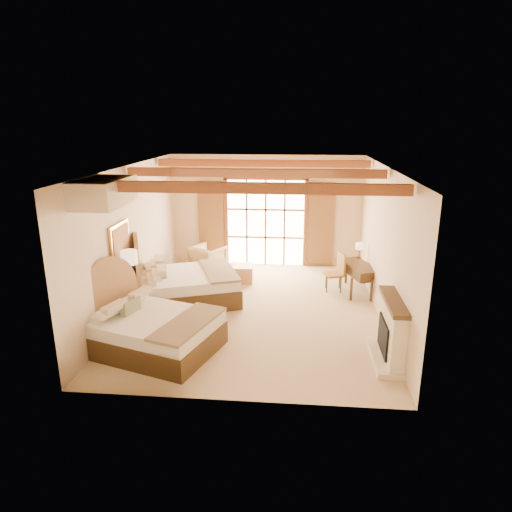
# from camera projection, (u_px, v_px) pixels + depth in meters

# --- Properties ---
(floor) EXTENTS (7.00, 7.00, 0.00)m
(floor) POSITION_uv_depth(u_px,v_px,m) (255.00, 310.00, 10.34)
(floor) COLOR #CAB387
(floor) RESTS_ON ground
(wall_back) EXTENTS (5.50, 0.00, 5.50)m
(wall_back) POSITION_uv_depth(u_px,v_px,m) (266.00, 211.00, 13.22)
(wall_back) COLOR beige
(wall_back) RESTS_ON ground
(wall_left) EXTENTS (0.00, 7.00, 7.00)m
(wall_left) POSITION_uv_depth(u_px,v_px,m) (131.00, 239.00, 10.11)
(wall_left) COLOR beige
(wall_left) RESTS_ON ground
(wall_right) EXTENTS (0.00, 7.00, 7.00)m
(wall_right) POSITION_uv_depth(u_px,v_px,m) (384.00, 245.00, 9.64)
(wall_right) COLOR beige
(wall_right) RESTS_ON ground
(ceiling) EXTENTS (7.00, 7.00, 0.00)m
(ceiling) POSITION_uv_depth(u_px,v_px,m) (255.00, 167.00, 9.42)
(ceiling) COLOR #A76B33
(ceiling) RESTS_ON ground
(ceiling_beams) EXTENTS (5.39, 4.60, 0.18)m
(ceiling_beams) POSITION_uv_depth(u_px,v_px,m) (255.00, 173.00, 9.45)
(ceiling_beams) COLOR brown
(ceiling_beams) RESTS_ON ceiling
(french_doors) EXTENTS (3.95, 0.08, 2.60)m
(french_doors) POSITION_uv_depth(u_px,v_px,m) (266.00, 223.00, 13.26)
(french_doors) COLOR white
(french_doors) RESTS_ON ground
(fireplace) EXTENTS (0.46, 1.40, 1.16)m
(fireplace) POSITION_uv_depth(u_px,v_px,m) (390.00, 333.00, 8.06)
(fireplace) COLOR beige
(fireplace) RESTS_ON ground
(painting) EXTENTS (0.06, 0.95, 0.75)m
(painting) POSITION_uv_depth(u_px,v_px,m) (120.00, 241.00, 9.35)
(painting) COLOR gold
(painting) RESTS_ON wall_left
(canopy_valance) EXTENTS (0.70, 1.40, 0.45)m
(canopy_valance) POSITION_uv_depth(u_px,v_px,m) (104.00, 192.00, 7.79)
(canopy_valance) COLOR #F4E7BD
(canopy_valance) RESTS_ON ceiling
(bed_near) EXTENTS (2.69, 2.27, 1.45)m
(bed_near) POSITION_uv_depth(u_px,v_px,m) (146.00, 328.00, 8.44)
(bed_near) COLOR #442F1A
(bed_near) RESTS_ON floor
(bed_far) EXTENTS (2.87, 2.42, 1.52)m
(bed_far) POSITION_uv_depth(u_px,v_px,m) (180.00, 283.00, 10.72)
(bed_far) COLOR #442F1A
(bed_far) RESTS_ON floor
(nightstand) EXTENTS (0.69, 0.69, 0.66)m
(nightstand) POSITION_uv_depth(u_px,v_px,m) (136.00, 306.00, 9.71)
(nightstand) COLOR #442F1A
(nightstand) RESTS_ON floor
(floor_lamp) EXTENTS (0.33, 0.33, 1.58)m
(floor_lamp) POSITION_uv_depth(u_px,v_px,m) (129.00, 262.00, 9.34)
(floor_lamp) COLOR #3A2B1C
(floor_lamp) RESTS_ON floor
(armchair) EXTENTS (1.13, 1.14, 0.77)m
(armchair) POSITION_uv_depth(u_px,v_px,m) (207.00, 259.00, 12.78)
(armchair) COLOR tan
(armchair) RESTS_ON floor
(ottoman) EXTENTS (0.64, 0.64, 0.44)m
(ottoman) POSITION_uv_depth(u_px,v_px,m) (241.00, 273.00, 12.13)
(ottoman) COLOR tan
(ottoman) RESTS_ON floor
(desk) EXTENTS (0.95, 1.42, 0.71)m
(desk) POSITION_uv_depth(u_px,v_px,m) (358.00, 277.00, 11.34)
(desk) COLOR #442F1A
(desk) RESTS_ON floor
(desk_chair) EXTENTS (0.55, 0.54, 0.97)m
(desk_chair) POSITION_uv_depth(u_px,v_px,m) (334.00, 279.00, 11.43)
(desk_chair) COLOR #94602F
(desk_chair) RESTS_ON floor
(desk_lamp) EXTENTS (0.20, 0.20, 0.40)m
(desk_lamp) POSITION_uv_depth(u_px,v_px,m) (359.00, 247.00, 11.72)
(desk_lamp) COLOR #3A2B1C
(desk_lamp) RESTS_ON desk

